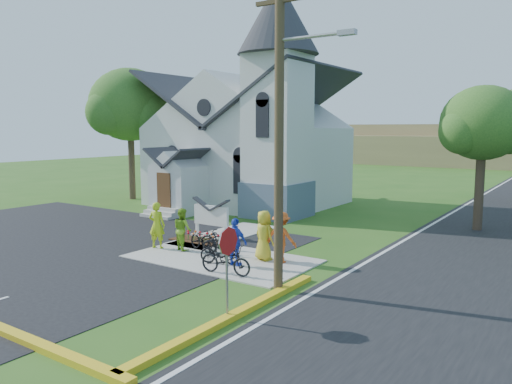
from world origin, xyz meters
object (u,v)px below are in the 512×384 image
Objects in this scene: bike_0 at (204,240)px; cyclist_3 at (281,237)px; utility_pole at (281,114)px; bike_3 at (220,252)px; stop_sign at (228,253)px; cyclist_2 at (235,242)px; cyclist_0 at (157,225)px; church_sign at (211,216)px; cyclist_1 at (182,229)px; bike_1 at (220,244)px; bike_2 at (220,239)px; bike_4 at (226,260)px; cyclist_4 at (264,235)px.

cyclist_3 is at bearing -70.13° from bike_0.
utility_pole is 6.60× the size of bike_3.
stop_sign is 5.11m from cyclist_2.
cyclist_2 is (4.28, -0.33, -0.10)m from cyclist_0.
church_sign is 2.62m from cyclist_1.
bike_1 is 2.62m from cyclist_3.
bike_2 is (-0.55, 0.71, -0.01)m from bike_1.
bike_0 is 2.57m from cyclist_2.
bike_4 is at bearing -157.07° from bike_2.
bike_3 is (3.19, -3.40, -0.52)m from church_sign.
utility_pole is 7.47m from bike_2.
bike_3 is at bearing -177.78° from cyclist_1.
cyclist_0 is (-7.06, 1.79, -4.39)m from utility_pole.
cyclist_2 reaches higher than cyclist_1.
bike_0 is at bearing -19.62° from cyclist_2.
church_sign is at bearing 131.88° from stop_sign.
cyclist_4 is (1.82, 0.35, 0.49)m from bike_1.
bike_4 is at bearing -151.90° from bike_3.
stop_sign reaches higher than cyclist_1.
church_sign is 1.17× the size of cyclist_4.
bike_3 is (3.69, -0.49, -0.51)m from cyclist_0.
cyclist_1 is 0.91× the size of cyclist_3.
bike_2 is 0.89× the size of cyclist_4.
bike_4 reaches higher than bike_1.
cyclist_3 is (3.09, -0.29, 0.51)m from bike_2.
stop_sign reaches higher than cyclist_0.
cyclist_3 is (3.47, 0.29, 0.48)m from bike_0.
bike_0 is 1.07× the size of bike_2.
church_sign is at bearing -24.49° from cyclist_3.
bike_2 is at bearing 8.77° from cyclist_4.
utility_pole is (6.56, -4.70, 4.38)m from church_sign.
utility_pole is 5.95× the size of bike_2.
bike_1 is (2.89, 0.55, -0.52)m from cyclist_0.
utility_pole is at bearing -130.21° from bike_3.
church_sign is 1.22× the size of bike_0.
cyclist_2 is at bearing -147.58° from bike_2.
cyclist_1 is 3.99m from bike_4.
utility_pole is 5.19× the size of cyclist_0.
bike_1 is 0.79× the size of cyclist_4.
bike_3 is at bearing -46.84° from church_sign.
stop_sign is 1.38× the size of bike_0.
bike_4 is (0.37, -1.05, -0.37)m from cyclist_2.
church_sign is 1.16× the size of cyclist_3.
stop_sign is 7.60m from bike_2.
stop_sign is 1.43× the size of cyclist_2.
cyclist_2 is 1.73m from cyclist_3.
cyclist_1 is at bearing -8.53° from cyclist_2.
bike_1 is 0.78× the size of bike_4.
cyclist_1 is 4.38m from cyclist_3.
stop_sign is 1.48× the size of bike_2.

